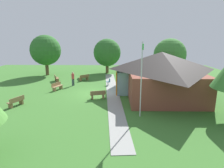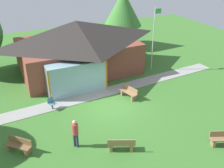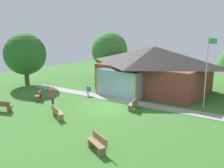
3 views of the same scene
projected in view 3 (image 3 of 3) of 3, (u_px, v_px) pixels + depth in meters
name	position (u px, v px, depth m)	size (l,w,h in m)	color
ground_plane	(110.00, 107.00, 20.10)	(44.00, 44.00, 0.00)	#3D752D
pavilion	(153.00, 68.00, 24.95)	(10.77, 8.49, 4.45)	brown
footpath	(125.00, 101.00, 21.71)	(22.09, 1.30, 0.03)	#999993
flagpole	(207.00, 69.00, 19.17)	(0.64, 0.08, 5.57)	silver
bench_rear_near_path	(134.00, 104.00, 19.45)	(0.81, 1.56, 0.84)	olive
bench_front_right	(97.00, 143.00, 12.75)	(1.55, 0.98, 0.84)	olive
bench_front_left	(2.00, 106.00, 18.95)	(1.55, 1.01, 0.84)	brown
bench_mid_left	(39.00, 95.00, 22.16)	(1.36, 1.39, 0.84)	brown
bench_front_center	(57.00, 113.00, 17.45)	(1.55, 1.02, 0.84)	#9E7A51
patio_chair_west	(88.00, 92.00, 23.36)	(0.56, 0.56, 0.86)	teal
visitor_strolling_lawn	(52.00, 95.00, 19.62)	(0.34, 0.34, 1.74)	#2D3347
tree_west_hedge	(25.00, 54.00, 27.42)	(4.54, 4.54, 5.70)	brown
tree_behind_pavilion_left	(110.00, 50.00, 31.80)	(4.55, 4.55, 5.77)	brown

